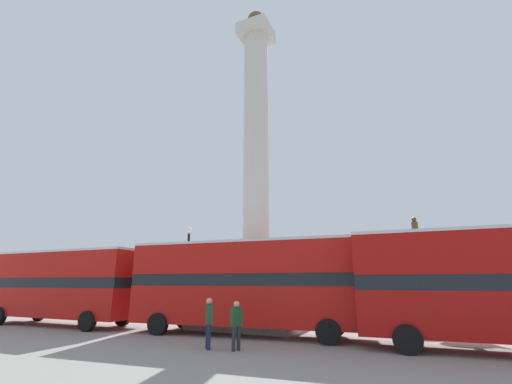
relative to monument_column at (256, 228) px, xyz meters
name	(u,v)px	position (x,y,z in m)	size (l,w,h in m)	color
ground_plane	(256,326)	(0.00, 0.00, -5.59)	(200.00, 200.00, 0.00)	gray
monument_column	(256,228)	(0.00, 0.00, 0.00)	(5.85, 5.85, 21.18)	beige
bus_a	(246,282)	(1.02, -3.33, -3.19)	(11.60, 3.65, 4.35)	#B7140F
bus_c	(65,284)	(-10.48, -4.39, -3.26)	(10.11, 3.03, 4.22)	#B7140F
equestrian_statue	(423,295)	(8.74, 3.72, -3.88)	(4.42, 3.73, 6.19)	beige
street_lamp	(187,272)	(-3.69, -1.66, -2.59)	(0.39, 0.39, 5.63)	black
pedestrian_near_lamp	(209,319)	(1.23, -6.92, -4.54)	(0.47, 0.48, 1.82)	#192347
pedestrian_by_plinth	(236,322)	(2.32, -6.74, -4.62)	(0.33, 0.49, 1.73)	#28282D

